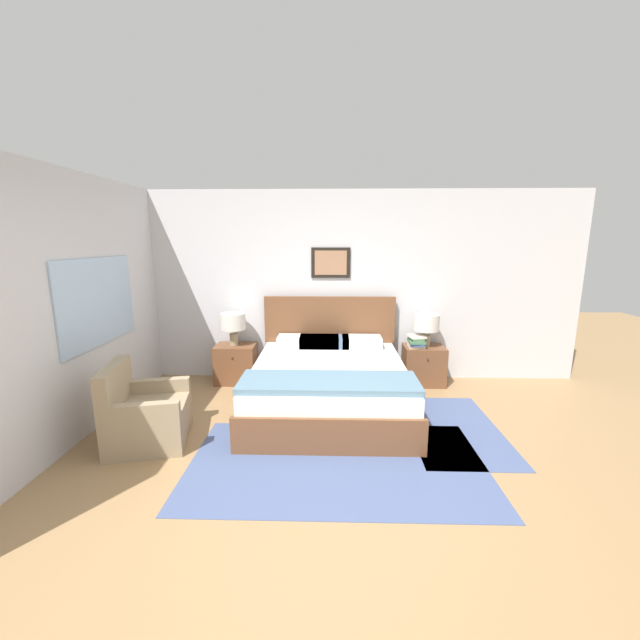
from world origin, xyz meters
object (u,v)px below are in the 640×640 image
object	(u,v)px
nightstand_by_door	(423,365)
table_lamp_near_window	(233,323)
armchair	(145,416)
table_lamp_by_door	(427,324)
nightstand_near_window	(236,364)
bed	(329,382)

from	to	relation	value
nightstand_by_door	table_lamp_near_window	distance (m)	2.65
armchair	table_lamp_by_door	bearing A→B (deg)	106.31
armchair	nightstand_by_door	size ratio (longest dim) A/B	1.59
table_lamp_near_window	table_lamp_by_door	distance (m)	2.60
armchair	table_lamp_near_window	world-z (taller)	table_lamp_near_window
nightstand_near_window	table_lamp_near_window	xyz separation A→B (m)	(-0.02, 0.00, 0.58)
nightstand_by_door	nightstand_near_window	bearing A→B (deg)	180.00
armchair	table_lamp_near_window	distance (m)	1.82
bed	nightstand_near_window	size ratio (longest dim) A/B	3.83
nightstand_near_window	table_lamp_by_door	bearing A→B (deg)	0.10
armchair	nightstand_by_door	xyz separation A→B (m)	(3.07, 1.66, -0.01)
armchair	table_lamp_by_door	world-z (taller)	table_lamp_by_door
nightstand_by_door	table_lamp_near_window	xyz separation A→B (m)	(-2.59, 0.00, 0.58)
armchair	table_lamp_by_door	xyz separation A→B (m)	(3.08, 1.67, 0.57)
nightstand_near_window	nightstand_by_door	bearing A→B (deg)	0.00
table_lamp_near_window	nightstand_by_door	bearing A→B (deg)	-0.10
nightstand_by_door	table_lamp_near_window	size ratio (longest dim) A/B	1.22
nightstand_near_window	nightstand_by_door	xyz separation A→B (m)	(2.57, 0.00, 0.00)
nightstand_near_window	bed	bearing A→B (deg)	-31.97
table_lamp_by_door	nightstand_near_window	bearing A→B (deg)	-179.90
bed	nightstand_near_window	world-z (taller)	bed
nightstand_by_door	bed	bearing A→B (deg)	-148.09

